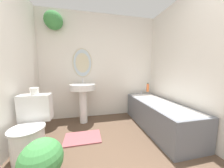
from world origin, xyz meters
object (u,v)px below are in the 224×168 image
shampoo_bottle (148,88)px  potted_plant (42,163)px  pedestal_sink (83,94)px  toilet_paper_roll (34,91)px  bathtub (158,114)px  toilet (31,129)px

shampoo_bottle → potted_plant: size_ratio=0.44×
pedestal_sink → toilet_paper_roll: pedestal_sink is taller
pedestal_sink → toilet_paper_roll: 0.91m
potted_plant → bathtub: bearing=24.7°
toilet_paper_roll → shampoo_bottle: bearing=17.1°
toilet → potted_plant: 0.65m
toilet → pedestal_sink: bearing=50.4°
shampoo_bottle → toilet_paper_roll: size_ratio=1.98×
toilet → pedestal_sink: pedestal_sink is taller
pedestal_sink → potted_plant: 1.43m
potted_plant → pedestal_sink: bearing=76.5°
pedestal_sink → bathtub: pedestal_sink is taller
pedestal_sink → shampoo_bottle: pedestal_sink is taller
shampoo_bottle → potted_plant: shampoo_bottle is taller
bathtub → potted_plant: size_ratio=3.21×
toilet → pedestal_sink: (0.65, 0.78, 0.28)m
potted_plant → toilet_paper_roll: (-0.32, 0.75, 0.54)m
bathtub → potted_plant: bathtub is taller
bathtub → shampoo_bottle: bearing=78.6°
shampoo_bottle → potted_plant: 2.38m
toilet → toilet_paper_roll: 0.52m
pedestal_sink → potted_plant: (-0.32, -1.35, -0.33)m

